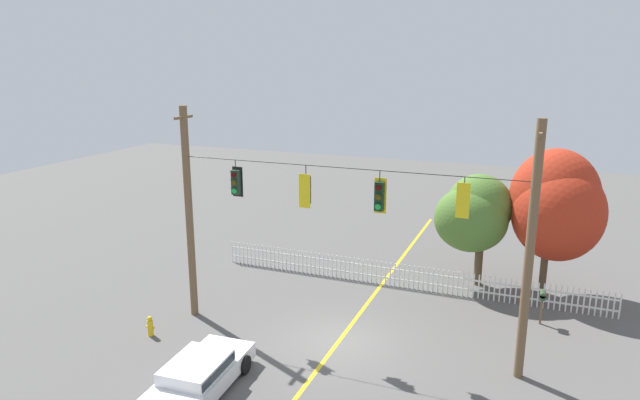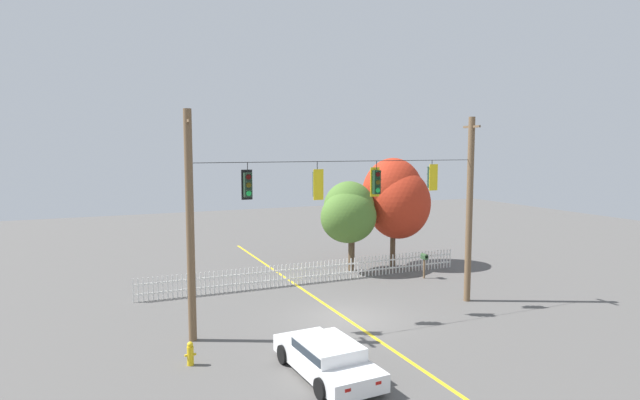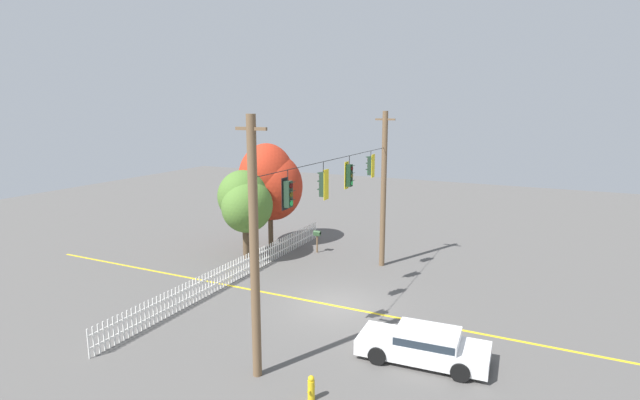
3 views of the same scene
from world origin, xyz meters
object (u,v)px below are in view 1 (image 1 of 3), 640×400
traffic_signal_eastbound_side (379,196)px  traffic_signal_northbound_secondary (236,182)px  parked_car (199,375)px  fire_hydrant (150,326)px  traffic_signal_northbound_primary (463,200)px  autumn_maple_near_fence (475,214)px  autumn_maple_mid (556,206)px  traffic_signal_southbound_primary (306,190)px  roadside_mailbox (543,298)px

traffic_signal_eastbound_side → traffic_signal_northbound_secondary: bearing=-180.0°
parked_car → fire_hydrant: 4.62m
traffic_signal_northbound_primary → fire_hydrant: size_ratio=1.66×
traffic_signal_eastbound_side → parked_car: size_ratio=0.33×
parked_car → autumn_maple_near_fence: bearing=60.6°
traffic_signal_northbound_primary → fire_hydrant: traffic_signal_northbound_primary is taller
traffic_signal_eastbound_side → autumn_maple_mid: bearing=53.3°
traffic_signal_northbound_secondary → autumn_maple_mid: 14.02m
traffic_signal_northbound_secondary → autumn_maple_near_fence: (8.09, 7.46, -2.32)m
traffic_signal_eastbound_side → traffic_signal_northbound_primary: 2.83m
traffic_signal_southbound_primary → autumn_maple_mid: 11.76m
autumn_maple_near_fence → fire_hydrant: autumn_maple_near_fence is taller
traffic_signal_northbound_secondary → parked_car: 7.17m
traffic_signal_northbound_primary → autumn_maple_mid: size_ratio=0.20×
traffic_signal_eastbound_side → fire_hydrant: bearing=-164.7°
traffic_signal_southbound_primary → traffic_signal_eastbound_side: 2.74m
traffic_signal_northbound_secondary → traffic_signal_southbound_primary: 2.90m
traffic_signal_northbound_primary → roadside_mailbox: size_ratio=0.96×
parked_car → roadside_mailbox: roadside_mailbox is taller
traffic_signal_northbound_primary → fire_hydrant: (-11.15, -2.25, -5.52)m
traffic_signal_southbound_primary → autumn_maple_mid: (8.59, 7.87, -1.65)m
traffic_signal_eastbound_side → autumn_maple_near_fence: size_ratio=0.29×
fire_hydrant → autumn_maple_mid: bearing=35.5°
traffic_signal_northbound_primary → parked_car: 10.20m
traffic_signal_eastbound_side → traffic_signal_southbound_primary: bearing=-179.6°
traffic_signal_northbound_primary → roadside_mailbox: bearing=57.9°
traffic_signal_northbound_primary → roadside_mailbox: traffic_signal_northbound_primary is taller
traffic_signal_northbound_secondary → autumn_maple_mid: size_ratio=0.22×
traffic_signal_eastbound_side → traffic_signal_northbound_primary: bearing=-0.4°
parked_car → traffic_signal_northbound_secondary: bearing=103.9°
autumn_maple_mid → autumn_maple_near_fence: bearing=-173.4°
fire_hydrant → roadside_mailbox: 15.45m
traffic_signal_eastbound_side → parked_car: bearing=-132.9°
parked_car → fire_hydrant: parked_car is taller
parked_car → roadside_mailbox: 13.62m
traffic_signal_southbound_primary → fire_hydrant: (-5.58, -2.25, -5.36)m
parked_car → fire_hydrant: bearing=147.0°
autumn_maple_near_fence → autumn_maple_mid: (3.40, 0.39, 0.60)m
traffic_signal_northbound_secondary → traffic_signal_northbound_primary: size_ratio=1.07×
traffic_signal_northbound_secondary → traffic_signal_eastbound_side: size_ratio=0.94×
traffic_signal_southbound_primary → traffic_signal_northbound_primary: same height
autumn_maple_near_fence → fire_hydrant: (-10.77, -9.73, -3.11)m
autumn_maple_mid → traffic_signal_northbound_secondary: bearing=-145.7°
autumn_maple_near_fence → fire_hydrant: 14.84m
traffic_signal_eastbound_side → roadside_mailbox: traffic_signal_eastbound_side is taller
autumn_maple_near_fence → autumn_maple_mid: autumn_maple_mid is taller
autumn_maple_mid → fire_hydrant: (-14.17, -10.12, -3.71)m
traffic_signal_eastbound_side → autumn_maple_near_fence: traffic_signal_eastbound_side is taller
traffic_signal_northbound_primary → autumn_maple_mid: (3.02, 7.87, -1.82)m
traffic_signal_eastbound_side → traffic_signal_northbound_primary: (2.83, -0.02, 0.14)m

